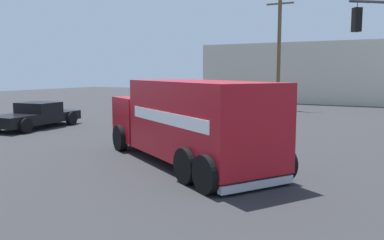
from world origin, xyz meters
The scene contains 5 objects.
ground_plane centered at (0.00, 0.00, 0.00)m, with size 100.00×100.00×0.00m, color #2B2B2D.
delivery_truck centered at (0.29, -0.92, 1.45)m, with size 8.03×6.33×2.76m.
pickup_black centered at (-11.21, 2.65, 0.73)m, with size 2.65×5.37×1.38m.
utility_pole centered at (-2.83, 19.78, 4.72)m, with size 2.20×0.30×9.14m.
building_backdrop centered at (-2.64, 28.91, 2.92)m, with size 20.38×6.00×5.85m, color beige.
Camera 1 is at (6.59, -12.31, 3.04)m, focal length 37.35 mm.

